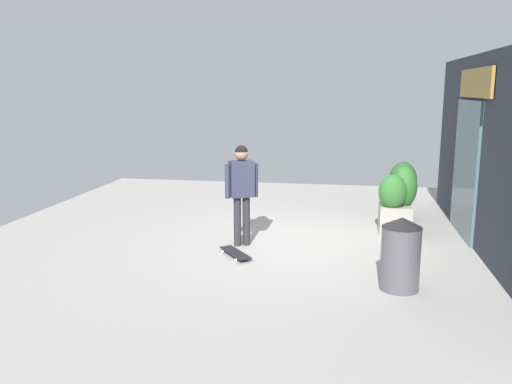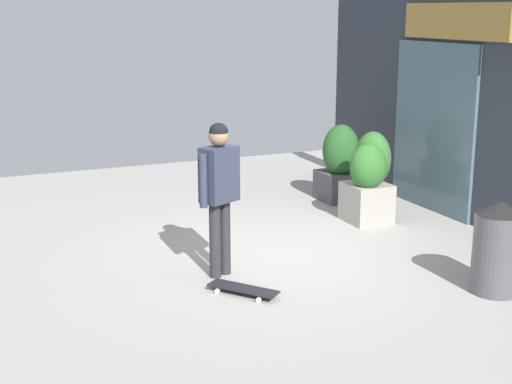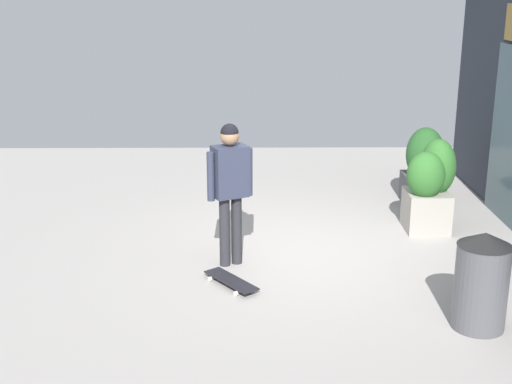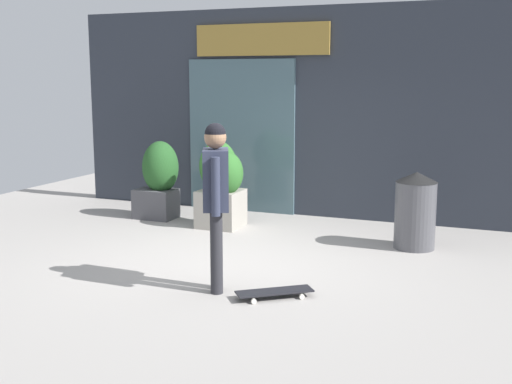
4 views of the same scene
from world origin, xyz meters
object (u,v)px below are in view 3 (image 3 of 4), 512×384
skateboarder (230,179)px  planter_box_right (423,165)px  skateboard (231,281)px  planter_box_left (431,183)px  trash_bin (481,280)px

skateboarder → planter_box_right: 3.82m
skateboard → planter_box_left: 3.39m
skateboarder → planter_box_right: skateboarder is taller
skateboard → planter_box_left: bearing=86.8°
skateboard → trash_bin: trash_bin is taller
skateboard → planter_box_right: bearing=98.5°
skateboarder → skateboard: (0.65, 0.02, -1.03)m
trash_bin → skateboarder: bearing=-123.2°
planter_box_left → planter_box_right: 1.17m
planter_box_left → planter_box_right: planter_box_left is taller
planter_box_left → skateboard: bearing=-55.5°
skateboarder → trash_bin: 3.10m
skateboarder → trash_bin: bearing=31.6°
planter_box_left → planter_box_right: size_ratio=1.04×
planter_box_left → trash_bin: size_ratio=1.26×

